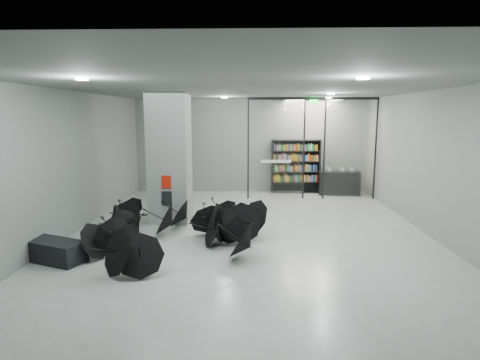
{
  "coord_description": "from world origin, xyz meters",
  "views": [
    {
      "loc": [
        0.07,
        -10.23,
        3.34
      ],
      "look_at": [
        -0.3,
        1.5,
        1.4
      ],
      "focal_mm": 29.77,
      "sensor_mm": 36.0,
      "label": 1
    }
  ],
  "objects_px": {
    "shop_counter": "(339,183)",
    "bench": "(54,251)",
    "umbrella_cluster": "(182,231)",
    "column": "(170,158)",
    "bookshelf": "(296,166)"
  },
  "relations": [
    {
      "from": "column",
      "to": "umbrella_cluster",
      "type": "distance_m",
      "value": 2.89
    },
    {
      "from": "umbrella_cluster",
      "to": "bench",
      "type": "bearing_deg",
      "value": -153.14
    },
    {
      "from": "bookshelf",
      "to": "umbrella_cluster",
      "type": "height_order",
      "value": "bookshelf"
    },
    {
      "from": "bookshelf",
      "to": "bench",
      "type": "bearing_deg",
      "value": -129.53
    },
    {
      "from": "umbrella_cluster",
      "to": "column",
      "type": "bearing_deg",
      "value": 108.01
    },
    {
      "from": "bench",
      "to": "umbrella_cluster",
      "type": "distance_m",
      "value": 3.06
    },
    {
      "from": "bookshelf",
      "to": "column",
      "type": "bearing_deg",
      "value": -134.97
    },
    {
      "from": "bookshelf",
      "to": "umbrella_cluster",
      "type": "distance_m",
      "value": 7.95
    },
    {
      "from": "column",
      "to": "bench",
      "type": "height_order",
      "value": "column"
    },
    {
      "from": "shop_counter",
      "to": "bench",
      "type": "bearing_deg",
      "value": -131.32
    },
    {
      "from": "column",
      "to": "bench",
      "type": "bearing_deg",
      "value": -118.97
    },
    {
      "from": "column",
      "to": "shop_counter",
      "type": "distance_m",
      "value": 7.72
    },
    {
      "from": "bench",
      "to": "umbrella_cluster",
      "type": "xyz_separation_m",
      "value": [
        2.73,
        1.38,
        0.07
      ]
    },
    {
      "from": "bench",
      "to": "shop_counter",
      "type": "height_order",
      "value": "shop_counter"
    },
    {
      "from": "column",
      "to": "bench",
      "type": "xyz_separation_m",
      "value": [
        -2.0,
        -3.61,
        -1.76
      ]
    }
  ]
}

